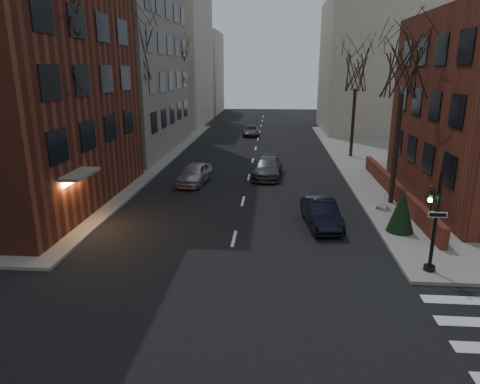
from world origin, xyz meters
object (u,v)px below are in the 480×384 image
streetlamp_far (186,101)px  sandwich_board (382,199)px  tree_right_a (405,64)px  traffic_signal (433,228)px  tree_right_b (357,71)px  car_lane_gray (268,168)px  evergreen_shrub (402,210)px  car_lane_far (251,131)px  tree_left_a (55,54)px  tree_left_b (134,53)px  car_lane_silver (195,174)px  streetlamp_near (128,122)px  tree_left_c (176,66)px  parked_sedan (321,213)px

streetlamp_far → sandwich_board: 30.08m
tree_right_a → streetlamp_far: (-17.00, 24.00, -3.79)m
traffic_signal → tree_right_b: 23.71m
car_lane_gray → evergreen_shrub: 12.86m
traffic_signal → car_lane_far: traffic_signal is taller
tree_left_a → car_lane_far: tree_left_a is taller
car_lane_far → streetlamp_far: bearing=-166.3°
tree_left_b → car_lane_silver: bearing=-39.0°
sandwich_board → streetlamp_near: bearing=173.2°
tree_left_a → tree_right_b: (17.60, 18.00, -0.88)m
traffic_signal → evergreen_shrub: bearing=89.1°
tree_right_b → car_lane_silver: size_ratio=2.17×
car_lane_far → evergreen_shrub: (8.98, -31.34, 0.63)m
tree_left_a → tree_right_a: bearing=12.8°
tree_right_a → sandwich_board: size_ratio=9.51×
car_lane_gray → car_lane_far: (-2.37, 20.31, -0.12)m
tree_right_b → streetlamp_far: 20.01m
traffic_signal → tree_left_b: bearing=134.5°
tree_left_c → car_lane_far: size_ratio=2.27×
tree_left_b → tree_left_c: tree_left_b is taller
tree_left_b → tree_right_b: (17.60, 6.00, -1.33)m
car_lane_gray → tree_right_b: bearing=51.1°
tree_left_a → car_lane_gray: tree_left_a is taller
car_lane_silver → sandwich_board: (11.64, -4.95, -0.06)m
streetlamp_far → parked_sedan: (12.49, -27.92, -3.55)m
streetlamp_near → sandwich_board: size_ratio=6.14×
tree_left_a → tree_right_b: size_ratio=1.12×
traffic_signal → car_lane_far: 36.66m
car_lane_far → tree_right_b: bearing=-57.6°
car_lane_silver → evergreen_shrub: 14.54m
traffic_signal → streetlamp_far: size_ratio=0.64×
tree_left_a → car_lane_silver: size_ratio=2.42×
tree_left_a → car_lane_far: 32.48m
tree_left_c → car_lane_gray: tree_left_c is taller
streetlamp_near → streetlamp_far: (0.00, 20.00, 0.00)m
tree_left_b → evergreen_shrub: bearing=-37.3°
traffic_signal → tree_left_c: tree_left_c is taller
tree_right_a → tree_right_b: (0.00, 14.00, -0.44)m
streetlamp_far → sandwich_board: streetlamp_far is taller
tree_right_a → car_lane_silver: (-12.46, 3.85, -7.31)m
streetlamp_far → car_lane_far: 8.48m
tree_left_a → parked_sedan: (13.09, 0.08, -7.78)m
tree_left_a → tree_right_b: 25.19m
tree_right_b → tree_left_b: bearing=-161.2°
tree_right_b → streetlamp_far: size_ratio=1.46×
tree_right_a → streetlamp_far: 29.65m
car_lane_gray → streetlamp_far: bearing=123.0°
tree_left_a → tree_left_b: 12.01m
tree_left_a → evergreen_shrub: tree_left_a is taller
car_lane_gray → evergreen_shrub: bearing=-54.4°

